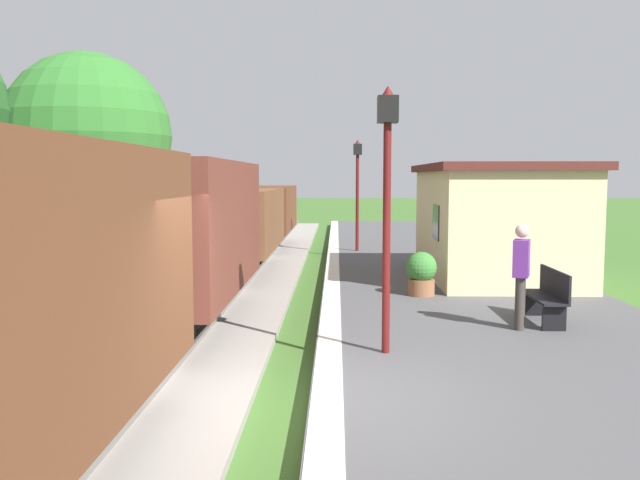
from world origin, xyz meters
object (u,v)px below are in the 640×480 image
Objects in this scene: station_hut at (495,220)px; lamp_post_near at (387,171)px; bench_near_hut at (547,295)px; person_waiting at (521,272)px; freight_train at (198,233)px; lamp_post_far at (357,174)px; potted_planter at (421,273)px; tree_trackside_far at (88,136)px; tree_field_left at (72,135)px.

lamp_post_near is at bearing -113.93° from station_hut.
person_waiting is (-0.59, -0.48, 0.46)m from bench_near_hut.
lamp_post_far is (3.59, 8.38, 1.25)m from freight_train.
lamp_post_far is at bearing 118.98° from station_hut.
lamp_post_far reaches higher than bench_near_hut.
lamp_post_near is 1.00× the size of lamp_post_far.
potted_planter is at bearing -82.71° from lamp_post_far.
potted_planter is (-2.13, -2.64, -0.93)m from station_hut.
tree_trackside_far reaches higher than bench_near_hut.
potted_planter is 0.25× the size of lamp_post_near.
person_waiting is 1.87× the size of potted_planter.
potted_planter is 5.14m from lamp_post_near.
tree_trackside_far reaches higher than lamp_post_near.
bench_near_hut is 11.58m from lamp_post_far.
freight_train is at bearing -43.59° from tree_trackside_far.
bench_near_hut is (6.47, -2.64, -0.83)m from freight_train.
lamp_post_near is 0.63× the size of tree_trackside_far.
station_hut is 5.80m from person_waiting.
potted_planter reaches higher than bench_near_hut.
station_hut is 1.57× the size of lamp_post_far.
person_waiting reaches higher than bench_near_hut.
freight_train is 13.01m from tree_field_left.
person_waiting is 3.18m from lamp_post_near.
tree_field_left is (-6.89, 10.70, 2.71)m from freight_train.
person_waiting reaches higher than potted_planter.
tree_field_left is at bearing 135.04° from bench_near_hut.
lamp_post_near is at bearing -90.00° from lamp_post_far.
tree_field_left reaches higher than lamp_post_far.
freight_train is 4.40× the size of tree_trackside_far.
lamp_post_near is 18.63m from tree_field_left.
freight_train is at bearing -159.12° from station_hut.
potted_planter is 16.18m from tree_field_left.
station_hut is 3.39× the size of person_waiting.
lamp_post_near is at bearing -55.62° from tree_field_left.
freight_train is 7.03× the size of lamp_post_near.
bench_near_hut is 0.41× the size of lamp_post_far.
tree_field_left is at bearing 137.09° from potted_planter.
bench_near_hut is 1.64× the size of potted_planter.
person_waiting is at bearing -78.75° from lamp_post_far.
station_hut is 6.71m from lamp_post_far.
station_hut is 16.12m from tree_field_left.
potted_planter is (-1.21, 3.07, -0.46)m from person_waiting.
tree_trackside_far is 8.07m from tree_field_left.
tree_trackside_far reaches higher than lamp_post_far.
potted_planter is 9.41m from tree_trackside_far.
freight_train is at bearing -57.22° from tree_field_left.
lamp_post_near is (-2.87, -1.99, 2.08)m from bench_near_hut.
tree_field_left is (-11.56, 10.75, 3.55)m from potted_planter.
bench_near_hut is at bearing -120.41° from person_waiting.
tree_field_left reaches higher than person_waiting.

